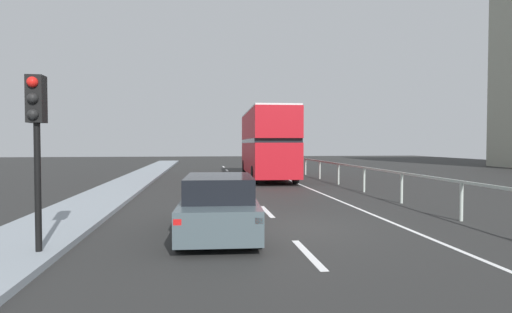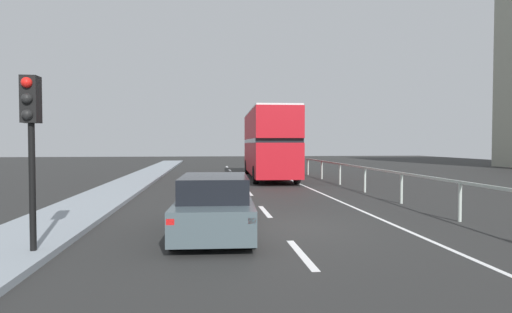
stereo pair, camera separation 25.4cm
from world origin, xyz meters
name	(u,v)px [view 2 (the right image)]	position (x,y,z in m)	size (l,w,h in m)	color
ground_plane	(279,230)	(0.00, 0.00, -0.05)	(73.35, 120.00, 0.10)	#282827
near_sidewalk_kerb	(39,231)	(-5.97, 0.00, 0.07)	(2.28, 80.00, 0.14)	gray
lane_paint_markings	(289,190)	(1.99, 8.54, 0.00)	(3.31, 46.00, 0.01)	silver
bridge_side_railing	(351,169)	(5.24, 9.00, 0.93)	(0.10, 42.00, 1.16)	#B0BBB1
double_decker_bus_red	(269,142)	(2.03, 15.18, 2.29)	(2.88, 10.48, 4.28)	#B2121C
hatchback_car_near	(215,206)	(-1.68, -0.47, 0.69)	(1.99, 4.51, 1.44)	#435258
traffic_signal_pole	(31,120)	(-5.22, -2.20, 2.67)	(0.30, 0.42, 3.37)	black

